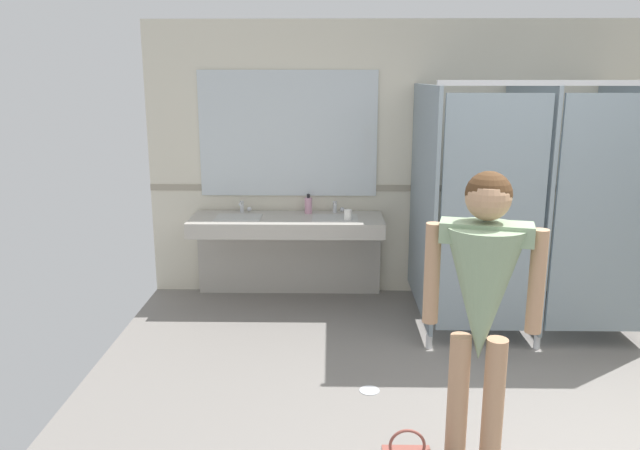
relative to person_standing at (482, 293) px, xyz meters
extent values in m
cube|color=beige|center=(0.57, 3.08, 0.25)|extent=(6.18, 0.12, 2.62)
cube|color=#9E937F|center=(0.57, 3.01, -0.01)|extent=(6.18, 0.01, 0.06)
cube|color=#B2ADA3|center=(-1.17, 2.70, -0.30)|extent=(1.79, 0.59, 0.14)
cube|color=#B2ADA3|center=(-1.17, 2.96, -0.71)|extent=(1.79, 0.08, 0.69)
cube|color=beige|center=(-1.61, 2.67, -0.28)|extent=(0.42, 0.33, 0.11)
cylinder|color=silver|center=(-1.61, 2.91, -0.18)|extent=(0.04, 0.04, 0.11)
cylinder|color=silver|center=(-1.61, 2.85, -0.13)|extent=(0.03, 0.11, 0.03)
sphere|color=silver|center=(-1.54, 2.92, -0.20)|extent=(0.04, 0.04, 0.04)
cube|color=beige|center=(-0.72, 2.67, -0.28)|extent=(0.42, 0.33, 0.11)
cylinder|color=silver|center=(-0.72, 2.91, -0.18)|extent=(0.04, 0.04, 0.11)
cylinder|color=silver|center=(-0.72, 2.85, -0.13)|extent=(0.03, 0.11, 0.03)
sphere|color=silver|center=(-0.65, 2.92, -0.20)|extent=(0.04, 0.04, 0.04)
cube|color=silver|center=(-1.17, 3.01, 0.51)|extent=(1.69, 0.02, 1.19)
cube|color=gray|center=(0.03, 2.30, 0.02)|extent=(0.03, 1.40, 1.92)
cylinder|color=silver|center=(0.03, 1.66, -1.00)|extent=(0.05, 0.05, 0.12)
cube|color=gray|center=(0.88, 2.30, 0.02)|extent=(0.03, 1.40, 1.92)
cylinder|color=silver|center=(0.88, 1.66, -1.00)|extent=(0.05, 0.05, 0.12)
cube|color=gray|center=(1.73, 2.30, 0.02)|extent=(0.03, 1.40, 1.92)
cube|color=gray|center=(0.46, 1.63, 0.02)|extent=(0.77, 0.03, 1.82)
cube|color=gray|center=(1.31, 1.63, 0.02)|extent=(0.77, 0.03, 1.82)
cube|color=#B7BABF|center=(0.88, 1.63, 1.00)|extent=(1.76, 0.04, 0.04)
cylinder|color=tan|center=(0.09, -0.02, -0.65)|extent=(0.11, 0.11, 0.82)
cylinder|color=tan|center=(-0.09, 0.02, -0.65)|extent=(0.11, 0.11, 0.82)
cone|color=gray|center=(0.00, 0.00, -0.01)|extent=(0.48, 0.48, 0.70)
cube|color=gray|center=(0.00, 0.00, 0.31)|extent=(0.47, 0.26, 0.10)
cylinder|color=tan|center=(0.24, -0.06, 0.08)|extent=(0.08, 0.08, 0.52)
cylinder|color=tan|center=(-0.24, 0.06, 0.08)|extent=(0.08, 0.08, 0.52)
sphere|color=tan|center=(0.00, 0.00, 0.48)|extent=(0.22, 0.22, 0.22)
sphere|color=#472D19|center=(0.00, 0.01, 0.50)|extent=(0.23, 0.23, 0.23)
torus|color=#934C42|center=(-0.35, -0.05, -0.83)|extent=(0.19, 0.02, 0.19)
cylinder|color=#D899B2|center=(-0.97, 2.88, -0.16)|extent=(0.07, 0.07, 0.15)
cylinder|color=black|center=(-0.97, 2.88, -0.06)|extent=(0.03, 0.03, 0.04)
cylinder|color=white|center=(-0.60, 2.59, -0.18)|extent=(0.07, 0.07, 0.10)
cylinder|color=#B7BABF|center=(-0.49, 0.96, -1.05)|extent=(0.14, 0.14, 0.01)
camera|label=1|loc=(-0.76, -2.95, 1.05)|focal=35.03mm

